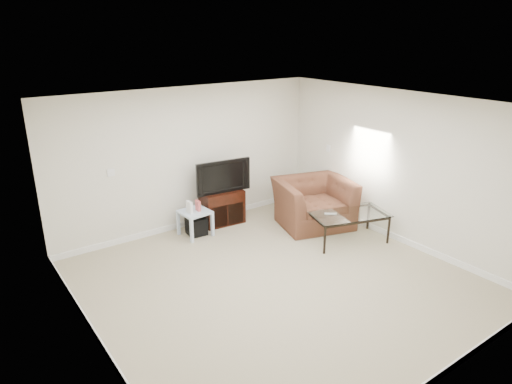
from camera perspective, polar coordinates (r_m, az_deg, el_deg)
floor at (r=6.62m, az=2.62°, el=-11.09°), size 5.00×5.00×0.00m
ceiling at (r=5.76m, az=3.01°, el=10.83°), size 5.00×5.00×0.00m
wall_back at (r=8.08m, az=-8.32°, el=4.15°), size 5.00×0.02×2.50m
wall_left at (r=5.03m, az=-20.24°, el=-6.69°), size 0.02×5.00×2.50m
wall_right at (r=7.81m, az=17.33°, el=2.91°), size 0.02×5.00×2.50m
plate_back at (r=7.56m, az=-17.68°, el=2.33°), size 0.12×0.02×0.12m
plate_right_switch at (r=8.81m, az=9.03°, el=5.40°), size 0.02×0.09×0.13m
plate_right_outlet at (r=8.89m, az=10.06°, el=-0.95°), size 0.02×0.08×0.12m
tv_stand at (r=8.42m, az=-4.37°, el=-1.79°), size 0.79×0.58×0.62m
dvd_player at (r=8.31m, az=-4.28°, el=-0.55°), size 0.46×0.34×0.06m
television at (r=8.19m, az=-4.39°, el=2.10°), size 0.97×0.30×0.59m
side_table at (r=7.97m, az=-7.59°, el=-3.87°), size 0.51×0.51×0.45m
subwoofer at (r=8.02m, az=-7.47°, el=-4.21°), size 0.33×0.33×0.31m
game_console at (r=7.77m, az=-8.32°, el=-1.89°), size 0.06×0.15×0.21m
game_case at (r=7.86m, az=-7.27°, el=-1.69°), size 0.05×0.13×0.18m
recliner at (r=8.29m, az=7.28°, el=-0.39°), size 1.47×1.17×1.13m
coffee_table at (r=7.85m, az=11.41°, el=-4.30°), size 1.42×1.06×0.50m
remote at (r=7.64m, az=9.30°, el=-2.72°), size 0.19×0.17×0.02m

